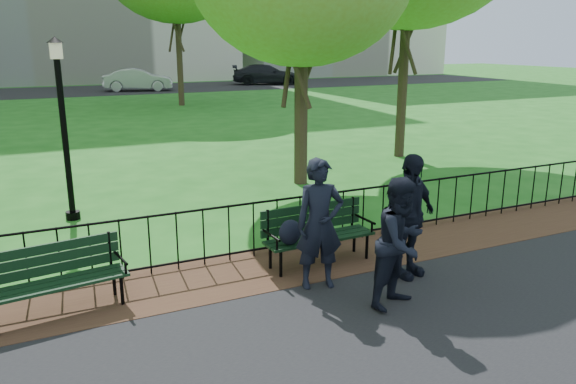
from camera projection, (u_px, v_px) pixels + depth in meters
name	position (u px, v px, depth m)	size (l,w,h in m)	color
ground	(355.00, 301.00, 7.29)	(120.00, 120.00, 0.00)	#1C5F19
dirt_strip	(303.00, 261.00, 8.59)	(60.00, 1.60, 0.01)	#392317
far_street	(78.00, 91.00, 37.80)	(70.00, 9.00, 0.01)	black
iron_fence	(289.00, 222.00, 8.90)	(24.06, 0.06, 1.00)	black
park_bench_main	(308.00, 229.00, 8.29)	(1.73, 0.60, 0.97)	black
park_bench_left_a	(55.00, 272.00, 6.87)	(1.71, 0.74, 0.94)	black
lamppost	(63.00, 123.00, 10.18)	(0.30, 0.30, 3.35)	black
person_left	(320.00, 224.00, 7.50)	(0.65, 0.43, 1.79)	black
person_mid	(401.00, 243.00, 6.98)	(0.81, 0.42, 1.67)	black
person_right	(409.00, 216.00, 7.85)	(1.04, 0.43, 1.78)	black
sedan_silver	(138.00, 80.00, 37.61)	(1.57, 4.51, 1.49)	#A6A9AD
sedan_dark	(266.00, 74.00, 43.33)	(2.12, 5.21, 1.51)	black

